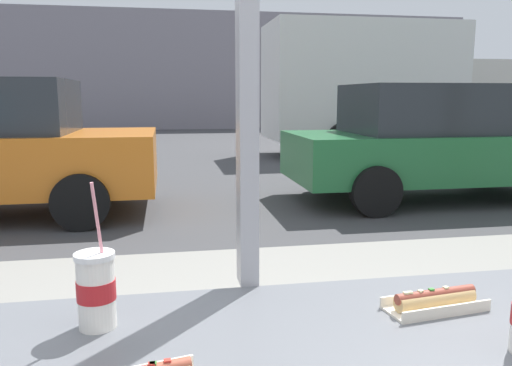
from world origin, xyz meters
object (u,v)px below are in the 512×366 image
(soda_cup_left, at_px, (96,289))
(parked_car_green, at_px, (436,142))
(hotdog_tray_near, at_px, (435,300))
(box_truck, at_px, (386,87))

(soda_cup_left, relative_size, parked_car_green, 0.08)
(soda_cup_left, xyz_separation_m, parked_car_green, (3.97, 5.54, -0.23))
(hotdog_tray_near, relative_size, box_truck, 0.04)
(soda_cup_left, bearing_deg, hotdog_tray_near, -3.39)
(parked_car_green, bearing_deg, box_truck, 72.94)
(box_truck, bearing_deg, soda_cup_left, -117.11)
(soda_cup_left, height_order, box_truck, box_truck)
(hotdog_tray_near, bearing_deg, box_truck, 66.27)
(soda_cup_left, distance_m, box_truck, 12.44)
(parked_car_green, distance_m, box_truck, 5.83)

